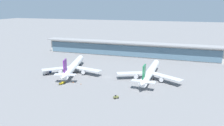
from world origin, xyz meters
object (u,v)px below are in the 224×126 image
Objects in this scene: service_truck_near_nose_olive at (116,97)px; safety_cone_charlie at (81,84)px; safety_cone_alpha at (73,82)px; safety_cone_delta at (58,80)px; service_truck_under_wing_yellow at (62,83)px; service_truck_mid_apron_blue at (47,72)px; airliner_centre_stand at (150,72)px; safety_cone_bravo at (74,82)px; airliner_left_stand at (73,67)px.

service_truck_near_nose_olive reaches higher than safety_cone_charlie.
safety_cone_alpha is 1.00× the size of safety_cone_delta.
service_truck_near_nose_olive is at bearing -26.33° from safety_cone_charlie.
safety_cone_delta is (-6.42, 5.26, -0.49)m from service_truck_under_wing_yellow.
safety_cone_alpha and safety_cone_charlie have the same top height.
safety_cone_charlie is at bearing -6.82° from safety_cone_delta.
safety_cone_delta is at bearing -32.57° from service_truck_mid_apron_blue.
service_truck_mid_apron_blue is at bearing 160.43° from safety_cone_charlie.
airliner_centre_stand is 49.87m from safety_cone_charlie.
safety_cone_bravo is at bearing -3.03° from safety_cone_delta.
safety_cone_alpha is at bearing -154.75° from airliner_centre_stand.
airliner_left_stand reaches higher than service_truck_mid_apron_blue.
safety_cone_alpha and safety_cone_bravo have the same top height.
service_truck_mid_apron_blue is at bearing 145.35° from service_truck_under_wing_yellow.
airliner_left_stand is at bearing 141.70° from service_truck_near_nose_olive.
airliner_left_stand reaches higher than safety_cone_delta.
safety_cone_alpha is 1.00× the size of safety_cone_bravo.
airliner_centre_stand is at bearing 26.57° from service_truck_under_wing_yellow.
safety_cone_charlie is (34.94, -12.42, -1.37)m from service_truck_mid_apron_blue.
airliner_centre_stand reaches higher than service_truck_near_nose_olive.
service_truck_mid_apron_blue is 18.89m from safety_cone_delta.
airliner_left_stand is 86.21× the size of safety_cone_bravo.
safety_cone_delta is at bearing 140.64° from service_truck_under_wing_yellow.
airliner_left_stand is at bearing -176.94° from airliner_centre_stand.
safety_cone_charlie is (12.65, 2.98, -0.49)m from service_truck_under_wing_yellow.
airliner_left_stand is 23.12m from safety_cone_bravo.
service_truck_mid_apron_blue reaches higher than safety_cone_charlie.
safety_cone_bravo is at bearing -154.70° from airliner_centre_stand.
safety_cone_charlie is (16.63, -21.66, -4.80)m from airliner_left_stand.
service_truck_mid_apron_blue is at bearing -170.95° from airliner_centre_stand.
airliner_centre_stand reaches higher than safety_cone_bravo.
airliner_left_stand is 20.79m from service_truck_mid_apron_blue.
safety_cone_alpha is 0.83m from safety_cone_bravo.
safety_cone_delta is (15.87, -10.14, -1.37)m from service_truck_mid_apron_blue.
service_truck_mid_apron_blue is 30.76m from safety_cone_bravo.
safety_cone_alpha is (5.70, 4.27, -0.49)m from service_truck_under_wing_yellow.
safety_cone_alpha is at bearing -4.68° from safety_cone_delta.
airliner_centre_stand is 55.41m from safety_cone_alpha.
safety_cone_delta is (-2.44, -19.37, -4.80)m from airliner_left_stand.
safety_cone_alpha is 7.07m from safety_cone_charlie.
service_truck_mid_apron_blue is 10.83× the size of safety_cone_charlie.
service_truck_under_wing_yellow is 9.90× the size of safety_cone_charlie.
service_truck_mid_apron_blue reaches higher than safety_cone_delta.
safety_cone_delta is (-48.00, 16.60, -0.56)m from service_truck_near_nose_olive.
safety_cone_charlie is at bearing 153.67° from service_truck_near_nose_olive.
service_truck_mid_apron_blue reaches higher than service_truck_near_nose_olive.
airliner_centre_stand reaches higher than service_truck_under_wing_yellow.
service_truck_under_wing_yellow is (-41.58, 11.34, -0.07)m from service_truck_near_nose_olive.
service_truck_near_nose_olive is 4.63× the size of safety_cone_delta.
safety_cone_bravo is (28.76, -10.82, -1.37)m from service_truck_mid_apron_blue.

